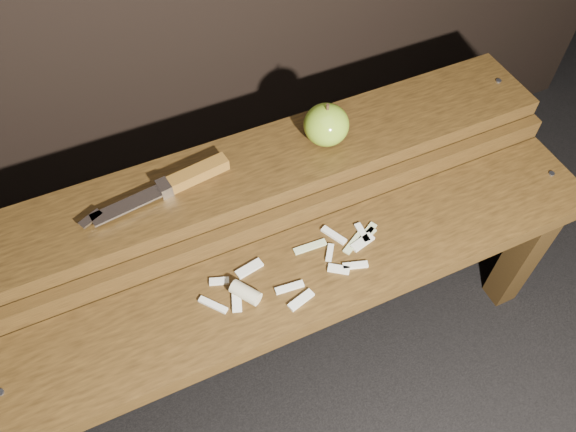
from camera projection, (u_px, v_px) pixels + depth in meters
name	position (u px, v px, depth m)	size (l,w,h in m)	color
ground	(298.00, 340.00, 1.41)	(60.00, 60.00, 0.00)	black
bench_front_tier	(314.00, 291.00, 1.09)	(1.20, 0.20, 0.42)	black
bench_rear_tier	(267.00, 189.00, 1.16)	(1.20, 0.21, 0.50)	black
apple	(326.00, 125.00, 1.10)	(0.09, 0.09, 0.09)	olive
knife	(180.00, 181.00, 1.05)	(0.29, 0.07, 0.03)	brown
apple_scraps	(288.00, 273.00, 1.03)	(0.37, 0.14, 0.03)	beige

